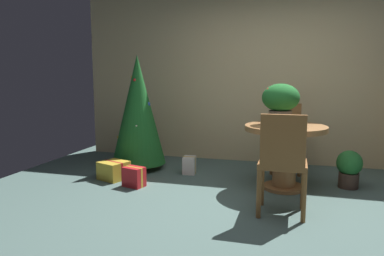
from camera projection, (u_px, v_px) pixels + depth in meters
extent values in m
plane|color=#4C6660|center=(258.00, 213.00, 3.51)|extent=(6.60, 6.60, 0.00)
cube|color=beige|center=(275.00, 76.00, 5.42)|extent=(6.00, 0.10, 2.60)
cylinder|color=#9E6B3D|center=(284.00, 187.00, 4.27)|extent=(0.48, 0.48, 0.04)
cylinder|color=#9E6B3D|center=(285.00, 158.00, 4.22)|extent=(0.27, 0.27, 0.65)
cylinder|color=#9E6B3D|center=(286.00, 128.00, 4.17)|extent=(0.93, 0.93, 0.06)
cylinder|color=#665B51|center=(280.00, 117.00, 4.25)|extent=(0.27, 0.27, 0.16)
ellipsoid|color=#1E6628|center=(281.00, 98.00, 4.22)|extent=(0.43, 0.43, 0.32)
sphere|color=red|center=(289.00, 96.00, 4.14)|extent=(0.07, 0.07, 0.07)
sphere|color=red|center=(271.00, 94.00, 4.25)|extent=(0.06, 0.06, 0.06)
sphere|color=red|center=(269.00, 91.00, 4.18)|extent=(0.07, 0.07, 0.07)
cylinder|color=brown|center=(300.00, 160.00, 4.76)|extent=(0.04, 0.04, 0.43)
cylinder|color=brown|center=(272.00, 159.00, 4.85)|extent=(0.04, 0.04, 0.43)
cylinder|color=brown|center=(299.00, 155.00, 5.10)|extent=(0.04, 0.04, 0.43)
cylinder|color=brown|center=(273.00, 153.00, 5.20)|extent=(0.04, 0.04, 0.43)
cube|color=brown|center=(286.00, 139.00, 4.94)|extent=(0.40, 0.41, 0.05)
cube|color=brown|center=(287.00, 119.00, 5.08)|extent=(0.36, 0.05, 0.45)
cylinder|color=brown|center=(262.00, 183.00, 3.71)|extent=(0.04, 0.04, 0.46)
cylinder|color=brown|center=(303.00, 186.00, 3.60)|extent=(0.04, 0.04, 0.46)
cylinder|color=brown|center=(259.00, 194.00, 3.37)|extent=(0.04, 0.04, 0.46)
cylinder|color=brown|center=(304.00, 198.00, 3.26)|extent=(0.04, 0.04, 0.46)
cube|color=brown|center=(283.00, 164.00, 3.45)|extent=(0.44, 0.40, 0.05)
cube|color=brown|center=(283.00, 140.00, 3.25)|extent=(0.40, 0.05, 0.47)
cylinder|color=brown|center=(139.00, 165.00, 5.21)|extent=(0.10, 0.10, 0.08)
cone|color=#1E6628|center=(138.00, 110.00, 5.09)|extent=(0.75, 0.75, 1.52)
sphere|color=gold|center=(118.00, 137.00, 5.12)|extent=(0.04, 0.04, 0.04)
sphere|color=gold|center=(125.00, 115.00, 5.16)|extent=(0.04, 0.04, 0.04)
sphere|color=#2D51A8|center=(148.00, 104.00, 5.04)|extent=(0.07, 0.07, 0.07)
sphere|color=gold|center=(124.00, 124.00, 5.12)|extent=(0.05, 0.05, 0.05)
sphere|color=silver|center=(155.00, 140.00, 5.30)|extent=(0.07, 0.07, 0.07)
sphere|color=red|center=(135.00, 80.00, 4.96)|extent=(0.05, 0.05, 0.05)
sphere|color=silver|center=(137.00, 126.00, 4.91)|extent=(0.04, 0.04, 0.04)
sphere|color=gold|center=(132.00, 77.00, 5.03)|extent=(0.05, 0.05, 0.05)
cube|color=silver|center=(189.00, 165.00, 4.92)|extent=(0.19, 0.22, 0.23)
cube|color=gold|center=(189.00, 165.00, 4.92)|extent=(0.17, 0.05, 0.23)
cube|color=gold|center=(114.00, 170.00, 4.66)|extent=(0.40, 0.40, 0.23)
cube|color=red|center=(114.00, 170.00, 4.66)|extent=(0.31, 0.14, 0.23)
cube|color=red|center=(134.00, 177.00, 4.34)|extent=(0.28, 0.23, 0.24)
cube|color=gold|center=(134.00, 177.00, 4.34)|extent=(0.24, 0.10, 0.24)
cylinder|color=#4C382D|center=(348.00, 180.00, 4.30)|extent=(0.23, 0.23, 0.18)
sphere|color=#287533|center=(349.00, 163.00, 4.28)|extent=(0.29, 0.29, 0.29)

